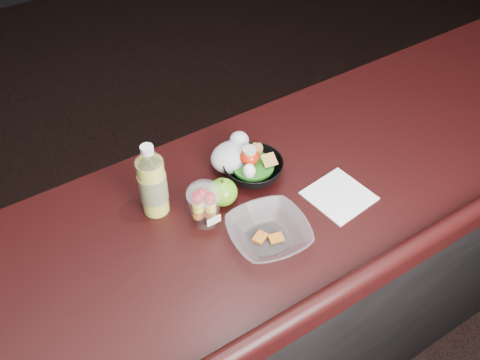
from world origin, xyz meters
The scene contains 8 objects.
counter centered at (0.00, 0.30, 0.51)m, with size 4.06×0.71×1.02m.
lemonade_bottle centered at (-0.26, 0.43, 1.12)m, with size 0.08×0.08×0.23m.
fruit_cup centered at (-0.17, 0.32, 1.09)m, with size 0.09×0.09×0.13m.
green_apple centered at (-0.09, 0.35, 1.06)m, with size 0.08×0.08×0.09m.
plastic_bag centered at (0.01, 0.46, 1.06)m, with size 0.14×0.11×0.10m.
snack_bowl centered at (0.03, 0.39, 1.05)m, with size 0.20×0.20×0.10m.
takeout_bowl centered at (-0.06, 0.17, 1.05)m, with size 0.23×0.23×0.05m.
paper_napkin centered at (0.19, 0.19, 1.02)m, with size 0.16×0.16×0.00m, color white.
Camera 1 is at (-0.59, -0.52, 2.11)m, focal length 40.00 mm.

